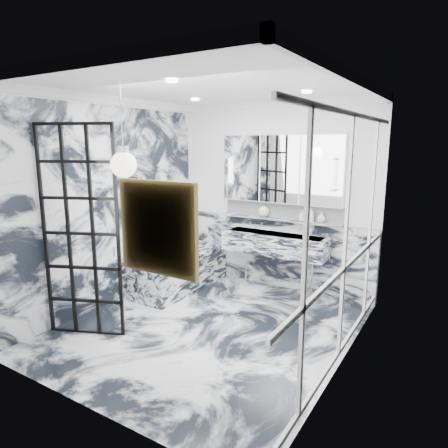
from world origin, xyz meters
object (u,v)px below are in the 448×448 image
Objects in this scene: trough_sink at (275,243)px; bathtub at (178,270)px; mirror_cabinet at (281,169)px; crittall_door at (81,233)px.

bathtub is at bearing -153.52° from trough_sink.
mirror_cabinet is (-0.00, 0.17, 1.09)m from trough_sink.
crittall_door is 2.00m from bathtub.
crittall_door is 2.79m from trough_sink.
bathtub is (-0.04, 1.77, -0.93)m from crittall_door.
mirror_cabinet is at bearing 90.00° from trough_sink.
trough_sink is 1.10m from mirror_cabinet.
trough_sink reaches higher than bathtub.
mirror_cabinet is 1.15× the size of bathtub.
mirror_cabinet is (1.29, 2.60, 0.62)m from crittall_door.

